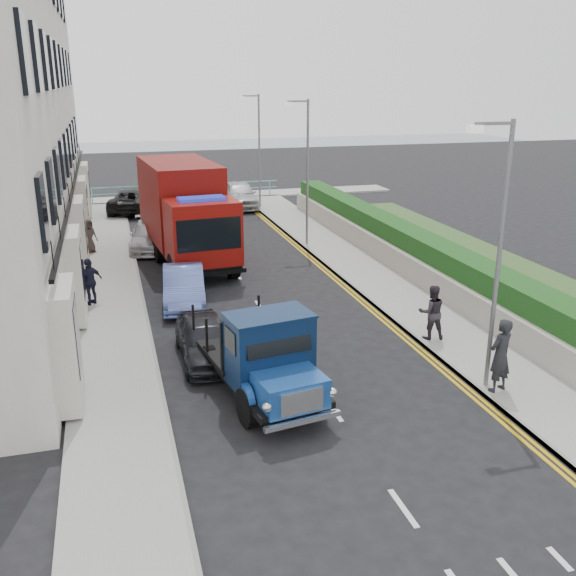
% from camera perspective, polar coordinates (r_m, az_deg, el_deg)
% --- Properties ---
extents(ground, '(120.00, 120.00, 0.00)m').
position_cam_1_polar(ground, '(18.03, 1.91, -7.84)').
color(ground, black).
rests_on(ground, ground).
extents(pavement_west, '(2.40, 38.00, 0.12)m').
position_cam_1_polar(pavement_west, '(25.66, -15.49, -0.33)').
color(pavement_west, gray).
rests_on(pavement_west, ground).
extents(pavement_east, '(2.60, 38.00, 0.12)m').
position_cam_1_polar(pavement_east, '(27.64, 6.76, 1.53)').
color(pavement_east, gray).
rests_on(pavement_east, ground).
extents(promenade, '(30.00, 2.50, 0.12)m').
position_cam_1_polar(promenade, '(45.39, -9.32, 7.95)').
color(promenade, gray).
rests_on(promenade, ground).
extents(sea_plane, '(120.00, 120.00, 0.00)m').
position_cam_1_polar(sea_plane, '(76.01, -12.18, 11.76)').
color(sea_plane, slate).
rests_on(sea_plane, ground).
extents(garden_east, '(1.45, 28.00, 1.75)m').
position_cam_1_polar(garden_east, '(28.18, 10.43, 3.45)').
color(garden_east, '#B2AD9E').
rests_on(garden_east, ground).
extents(seafront_railing, '(13.00, 0.08, 1.11)m').
position_cam_1_polar(seafront_railing, '(44.52, -9.23, 8.44)').
color(seafront_railing, '#59B2A5').
rests_on(seafront_railing, ground).
extents(lamp_near, '(1.23, 0.18, 7.00)m').
position_cam_1_polar(lamp_near, '(16.71, 18.02, 3.76)').
color(lamp_near, slate).
rests_on(lamp_near, ground).
extents(lamp_mid, '(1.23, 0.18, 7.00)m').
position_cam_1_polar(lamp_mid, '(31.07, 1.53, 10.91)').
color(lamp_mid, slate).
rests_on(lamp_mid, ground).
extents(lamp_far, '(1.23, 0.18, 7.00)m').
position_cam_1_polar(lamp_far, '(40.67, -2.75, 12.60)').
color(lamp_far, slate).
rests_on(lamp_far, ground).
extents(bedford_lorry, '(2.78, 5.35, 2.43)m').
position_cam_1_polar(bedford_lorry, '(16.17, -1.88, -6.64)').
color(bedford_lorry, black).
rests_on(bedford_lorry, ground).
extents(red_lorry, '(3.54, 8.55, 4.37)m').
position_cam_1_polar(red_lorry, '(29.08, -9.17, 6.86)').
color(red_lorry, black).
rests_on(red_lorry, ground).
extents(parked_car_front, '(1.55, 3.81, 1.29)m').
position_cam_1_polar(parked_car_front, '(18.93, -7.38, -4.53)').
color(parked_car_front, black).
rests_on(parked_car_front, ground).
extents(parked_car_mid, '(1.86, 4.26, 1.36)m').
position_cam_1_polar(parked_car_mid, '(23.68, -9.25, 0.16)').
color(parked_car_mid, '#5D72C8').
rests_on(parked_car_mid, ground).
extents(parked_car_rear, '(2.31, 4.67, 1.30)m').
position_cam_1_polar(parked_car_rear, '(31.83, -12.18, 4.56)').
color(parked_car_rear, silver).
rests_on(parked_car_rear, ground).
extents(seafront_car_left, '(3.56, 5.70, 1.47)m').
position_cam_1_polar(seafront_car_left, '(41.18, -13.58, 7.61)').
color(seafront_car_left, black).
rests_on(seafront_car_left, ground).
extents(seafront_car_right, '(2.25, 4.97, 1.65)m').
position_cam_1_polar(seafront_car_right, '(41.54, -4.31, 8.28)').
color(seafront_car_right, '#B3B4B8').
rests_on(seafront_car_right, ground).
extents(pedestrian_east_near, '(0.84, 0.68, 1.98)m').
position_cam_1_polar(pedestrian_east_near, '(17.46, 18.35, -5.71)').
color(pedestrian_east_near, black).
rests_on(pedestrian_east_near, pavement_east).
extents(pedestrian_east_far, '(0.95, 0.80, 1.74)m').
position_cam_1_polar(pedestrian_east_far, '(20.41, 12.65, -2.10)').
color(pedestrian_east_far, '#2E2831').
rests_on(pedestrian_east_far, pavement_east).
extents(pedestrian_west_near, '(1.04, 0.95, 1.70)m').
position_cam_1_polar(pedestrian_west_near, '(24.04, -17.18, 0.56)').
color(pedestrian_west_near, black).
rests_on(pedestrian_west_near, pavement_west).
extents(pedestrian_west_far, '(0.91, 0.83, 1.56)m').
position_cam_1_polar(pedestrian_west_far, '(31.44, -17.27, 4.45)').
color(pedestrian_west_far, '#3A312A').
rests_on(pedestrian_west_far, pavement_west).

